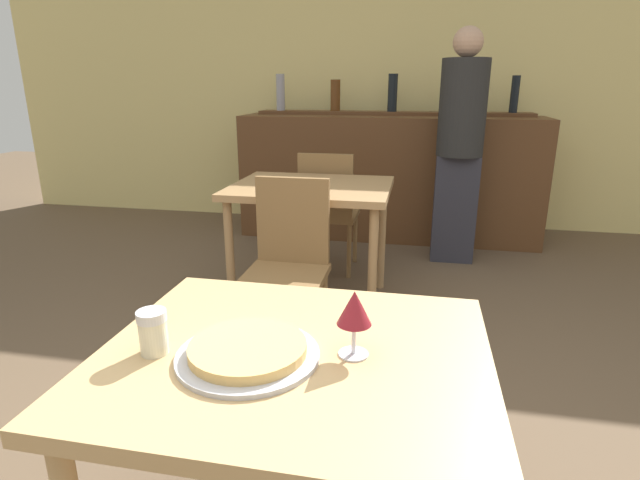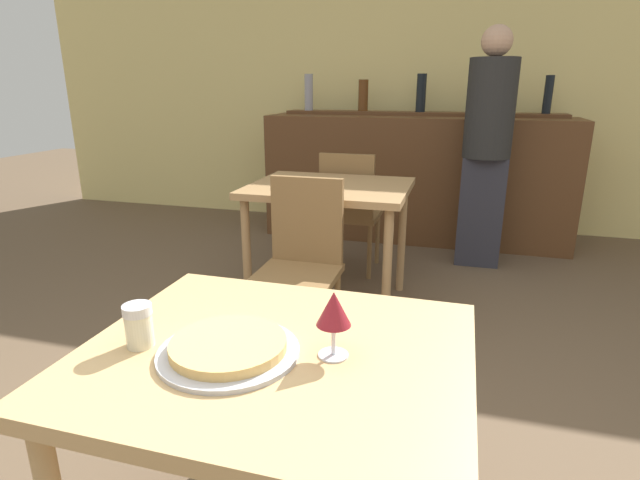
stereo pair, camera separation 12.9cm
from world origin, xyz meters
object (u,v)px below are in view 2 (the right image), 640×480
Objects in this scene: pizza_tray at (229,348)px; wine_glass at (334,311)px; person_standing at (487,142)px; cheese_shaker at (139,325)px; chair_far_side_front at (301,255)px; chair_far_side_back at (349,206)px.

wine_glass reaches higher than pizza_tray.
wine_glass is at bearing -98.23° from person_standing.
person_standing reaches higher than wine_glass.
person_standing is at bearing 73.53° from cheese_shaker.
person_standing is (0.91, 1.56, 0.43)m from chair_far_side_front.
wine_glass is (0.50, -1.29, 0.34)m from chair_far_side_front.
cheese_shaker is (-0.22, -0.02, 0.04)m from pizza_tray.
cheese_shaker is at bearing 90.99° from chair_far_side_back.
chair_far_side_back reaches higher than cheese_shaker.
pizza_tray is (0.26, -2.46, 0.25)m from chair_far_side_back.
chair_far_side_back is 2.49m from cheese_shaker.
chair_far_side_front is 1.86m from person_standing.
chair_far_side_back reaches higher than pizza_tray.
wine_glass is at bearing 14.49° from pizza_tray.
cheese_shaker is at bearing -174.67° from pizza_tray.
chair_far_side_front is at bearing 111.11° from wine_glass.
person_standing is at bearing -153.44° from chair_far_side_back.
person_standing is (0.91, 0.45, 0.43)m from chair_far_side_back.
chair_far_side_front is 2.69× the size of pizza_tray.
chair_far_side_back is at bearing 90.00° from chair_far_side_front.
chair_far_side_front is 1.00× the size of chair_far_side_back.
cheese_shaker is (0.04, -2.48, 0.28)m from chair_far_side_back.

